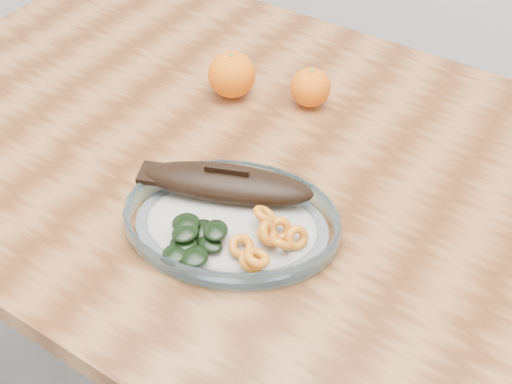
# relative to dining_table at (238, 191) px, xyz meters

# --- Properties ---
(dining_table) EXTENTS (1.20, 0.80, 0.75)m
(dining_table) POSITION_rel_dining_table_xyz_m (0.00, 0.00, 0.00)
(dining_table) COLOR #592F15
(dining_table) RESTS_ON ground
(plated_meal) EXTENTS (0.66, 0.66, 0.08)m
(plated_meal) POSITION_rel_dining_table_xyz_m (0.09, -0.15, 0.12)
(plated_meal) COLOR white
(plated_meal) RESTS_ON dining_table
(orange_left) EXTENTS (0.08, 0.08, 0.08)m
(orange_left) POSITION_rel_dining_table_xyz_m (-0.08, 0.10, 0.14)
(orange_left) COLOR #FF4F05
(orange_left) RESTS_ON dining_table
(orange_right) EXTENTS (0.07, 0.07, 0.07)m
(orange_right) POSITION_rel_dining_table_xyz_m (0.04, 0.15, 0.13)
(orange_right) COLOR #FF4F05
(orange_right) RESTS_ON dining_table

